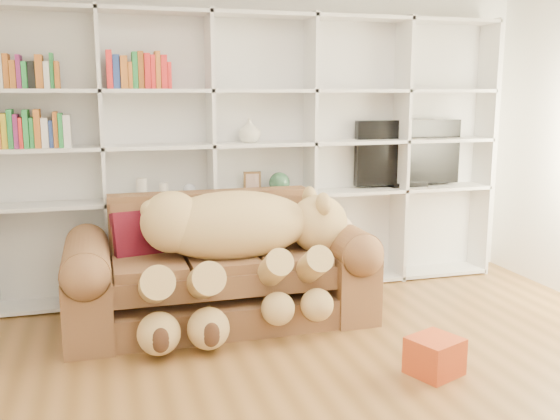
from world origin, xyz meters
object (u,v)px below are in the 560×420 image
object	(u,v)px
tv	(408,154)
gift_box	(435,356)
teddy_bear	(237,240)
sofa	(220,274)

from	to	relation	value
tv	gift_box	bearing A→B (deg)	-112.25
gift_box	tv	xyz separation A→B (m)	(0.82, 2.01, 1.05)
gift_box	teddy_bear	bearing A→B (deg)	131.84
tv	sofa	bearing A→B (deg)	-160.26
gift_box	tv	distance (m)	2.41
gift_box	sofa	bearing A→B (deg)	130.08
teddy_bear	tv	distance (m)	2.10
sofa	gift_box	xyz separation A→B (m)	(1.11, -1.32, -0.24)
gift_box	tv	bearing A→B (deg)	67.75
sofa	teddy_bear	bearing A→B (deg)	-62.34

